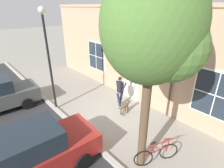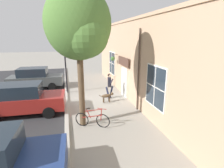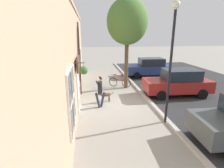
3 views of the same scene
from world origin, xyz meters
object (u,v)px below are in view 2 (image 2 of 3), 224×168
(pedestrian_walking, at_px, (109,83))
(parked_car_mid_block, at_px, (24,99))
(parked_car_nearest_curb, at_px, (35,78))
(dog_on_leash, at_px, (107,96))
(street_lamp, at_px, (64,49))
(leaning_bicycle, at_px, (92,119))
(street_tree_by_curb, at_px, (80,27))

(pedestrian_walking, xyz_separation_m, parked_car_mid_block, (5.26, 1.33, -0.21))
(pedestrian_walking, xyz_separation_m, parked_car_nearest_curb, (5.43, -4.06, -0.21))
(dog_on_leash, height_order, parked_car_mid_block, parked_car_mid_block)
(dog_on_leash, bearing_deg, pedestrian_walking, -114.31)
(dog_on_leash, height_order, street_lamp, street_lamp)
(dog_on_leash, xyz_separation_m, leaning_bicycle, (1.44, 3.01, -0.07))
(dog_on_leash, height_order, leaning_bicycle, leaning_bicycle)
(leaning_bicycle, bearing_deg, street_tree_by_curb, -34.25)
(pedestrian_walking, relative_size, parked_car_mid_block, 0.41)
(street_lamp, bearing_deg, parked_car_nearest_curb, -37.36)
(pedestrian_walking, distance_m, leaning_bicycle, 4.22)
(parked_car_nearest_curb, height_order, street_lamp, street_lamp)
(leaning_bicycle, height_order, parked_car_mid_block, parked_car_mid_block)
(street_tree_by_curb, bearing_deg, dog_on_leash, -123.37)
(dog_on_leash, bearing_deg, parked_car_mid_block, 6.75)
(street_tree_by_curb, relative_size, street_lamp, 1.21)
(street_tree_by_curb, height_order, leaning_bicycle, street_tree_by_curb)
(parked_car_mid_block, bearing_deg, street_tree_by_curb, 145.02)
(leaning_bicycle, height_order, parked_car_nearest_curb, parked_car_nearest_curb)
(pedestrian_walking, bearing_deg, dog_on_leash, 65.69)
(parked_car_mid_block, bearing_deg, parked_car_nearest_curb, -88.19)
(street_tree_by_curb, relative_size, parked_car_nearest_curb, 1.45)
(street_lamp, bearing_deg, leaning_bicycle, 100.71)
(street_lamp, bearing_deg, pedestrian_walking, 143.72)
(dog_on_leash, distance_m, parked_car_mid_block, 4.97)
(dog_on_leash, height_order, street_tree_by_curb, street_tree_by_curb)
(street_tree_by_curb, bearing_deg, parked_car_nearest_curb, -66.58)
(parked_car_mid_block, bearing_deg, leaning_bicycle, 145.10)
(street_tree_by_curb, distance_m, leaning_bicycle, 4.28)
(dog_on_leash, bearing_deg, street_lamp, -48.33)
(pedestrian_walking, height_order, parked_car_nearest_curb, pedestrian_walking)
(street_tree_by_curb, bearing_deg, pedestrian_walking, -121.57)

